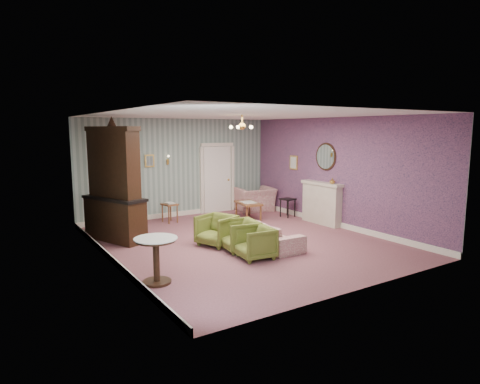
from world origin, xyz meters
TOP-DOWN VIEW (x-y plane):
  - floor at (0.00, 0.00)m, footprint 7.00×7.00m
  - ceiling at (0.00, 0.00)m, footprint 7.00×7.00m
  - wall_back at (0.00, 3.50)m, footprint 6.00×0.00m
  - wall_front at (0.00, -3.50)m, footprint 6.00×0.00m
  - wall_left at (-3.00, 0.00)m, footprint 0.00×7.00m
  - wall_right at (3.00, 0.00)m, footprint 0.00×7.00m
  - wall_right_floral at (2.98, 0.00)m, footprint 0.00×7.00m
  - door at (1.30, 3.46)m, footprint 1.12×0.12m
  - olive_chair_a at (-0.47, -1.21)m, footprint 0.72×0.76m
  - olive_chair_b at (-0.43, -0.58)m, footprint 0.77×0.81m
  - olive_chair_c at (-0.64, 0.06)m, footprint 0.91×0.94m
  - sofa_chintz at (0.29, -0.59)m, footprint 0.57×1.88m
  - wingback_chair at (2.37, 2.92)m, footprint 1.25×0.92m
  - dresser at (-2.43, 1.72)m, footprint 1.17×1.78m
  - fireplace at (2.86, 0.40)m, footprint 0.30×1.40m
  - mantel_vase at (2.84, 0.00)m, footprint 0.15×0.15m
  - oval_mirror at (2.96, 0.40)m, footprint 0.04×0.76m
  - framed_print at (2.97, 1.75)m, footprint 0.04×0.34m
  - coffee_table at (1.52, 2.03)m, footprint 0.70×1.04m
  - side_table_black at (2.64, 1.59)m, footprint 0.43×0.43m
  - pedestal_table at (-2.65, -1.46)m, footprint 0.93×0.93m
  - nesting_table at (-0.60, 2.81)m, footprint 0.41×0.49m
  - gilt_mirror_back at (-0.90, 3.46)m, footprint 0.28×0.06m
  - sconce_left at (-1.45, 3.44)m, footprint 0.16×0.12m
  - sconce_right at (-0.35, 3.44)m, footprint 0.16×0.12m
  - chandelier at (0.00, 0.00)m, footprint 0.56×0.56m
  - burgundy_cushion at (2.32, 2.77)m, footprint 0.41×0.28m

SIDE VIEW (x-z plane):
  - floor at x=0.00m, z-range 0.00..0.00m
  - coffee_table at x=1.52m, z-range 0.00..0.49m
  - side_table_black at x=2.64m, z-range 0.00..0.56m
  - nesting_table at x=-0.60m, z-range 0.00..0.58m
  - olive_chair_a at x=-0.47m, z-range 0.00..0.71m
  - sofa_chintz at x=0.29m, z-range 0.00..0.73m
  - olive_chair_b at x=-0.43m, z-range 0.00..0.73m
  - olive_chair_c at x=-0.64m, z-range 0.00..0.76m
  - pedestal_table at x=-2.65m, z-range 0.00..0.79m
  - burgundy_cushion at x=2.32m, z-range 0.28..0.68m
  - wingback_chair at x=2.37m, z-range 0.00..1.00m
  - fireplace at x=2.86m, z-range 0.00..1.16m
  - door at x=1.30m, z-range 0.00..2.16m
  - mantel_vase at x=2.84m, z-range 1.16..1.31m
  - dresser at x=-2.43m, z-range 0.00..2.81m
  - wall_back at x=0.00m, z-range -1.55..4.45m
  - wall_front at x=0.00m, z-range -1.55..4.45m
  - wall_left at x=-3.00m, z-range -2.05..4.95m
  - wall_right at x=3.00m, z-range -2.05..4.95m
  - wall_right_floral at x=2.98m, z-range -2.05..4.95m
  - framed_print at x=2.97m, z-range 1.39..1.81m
  - gilt_mirror_back at x=-0.90m, z-range 1.52..1.88m
  - sconce_left at x=-1.45m, z-range 1.55..1.85m
  - sconce_right at x=-0.35m, z-range 1.55..1.85m
  - oval_mirror at x=2.96m, z-range 1.43..2.27m
  - chandelier at x=0.00m, z-range 2.45..2.81m
  - ceiling at x=0.00m, z-range 2.90..2.90m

